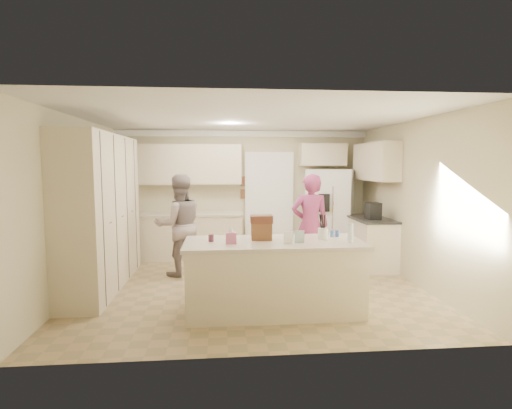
{
  "coord_description": "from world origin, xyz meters",
  "views": [
    {
      "loc": [
        -0.48,
        -6.08,
        1.9
      ],
      "look_at": [
        0.1,
        0.35,
        1.25
      ],
      "focal_mm": 28.0,
      "sensor_mm": 36.0,
      "label": 1
    }
  ],
  "objects": [
    {
      "name": "wall_right",
      "position": [
        2.61,
        0.0,
        1.3
      ],
      "size": [
        0.02,
        4.6,
        2.6
      ],
      "primitive_type": "cube",
      "color": "beige",
      "rests_on": "ground"
    },
    {
      "name": "wall_frame_lower",
      "position": [
        0.02,
        2.27,
        1.28
      ],
      "size": [
        0.15,
        0.02,
        0.2
      ],
      "primitive_type": "cube",
      "color": "brown",
      "rests_on": "wall_back"
    },
    {
      "name": "greeting_card_a",
      "position": [
        0.35,
        -1.3,
        1.01
      ],
      "size": [
        0.12,
        0.06,
        0.16
      ],
      "primitive_type": "cube",
      "rotation": [
        0.15,
        0.0,
        0.2
      ],
      "color": "white",
      "rests_on": "island_top"
    },
    {
      "name": "wall_back",
      "position": [
        0.0,
        2.31,
        1.3
      ],
      "size": [
        5.2,
        0.02,
        2.6
      ],
      "primitive_type": "cube",
      "color": "beige",
      "rests_on": "ground"
    },
    {
      "name": "fridge_seam",
      "position": [
        1.77,
        1.55,
        0.9
      ],
      "size": [
        0.02,
        0.02,
        1.78
      ],
      "primitive_type": "cube",
      "color": "gray",
      "rests_on": "refrigerator"
    },
    {
      "name": "island_base",
      "position": [
        0.2,
        -1.1,
        0.44
      ],
      "size": [
        2.2,
        0.9,
        0.88
      ],
      "primitive_type": "cube",
      "color": "beige",
      "rests_on": "floor"
    },
    {
      "name": "floor",
      "position": [
        0.0,
        0.0,
        -0.01
      ],
      "size": [
        5.2,
        4.6,
        0.02
      ],
      "primitive_type": "cube",
      "color": "#9B7F57",
      "rests_on": "ground"
    },
    {
      "name": "dollhouse_roof",
      "position": [
        0.05,
        -1.0,
        1.2
      ],
      "size": [
        0.28,
        0.2,
        0.1
      ],
      "primitive_type": "cube",
      "color": "#592D1E",
      "rests_on": "dollhouse_body"
    },
    {
      "name": "fridge_magnets",
      "position": [
        1.77,
        1.55,
        0.9
      ],
      "size": [
        0.76,
        0.02,
        1.44
      ],
      "primitive_type": null,
      "color": "tan",
      "rests_on": "refrigerator"
    },
    {
      "name": "over_fridge_cab",
      "position": [
        1.65,
        2.12,
        2.1
      ],
      "size": [
        0.95,
        0.35,
        0.45
      ],
      "primitive_type": "cube",
      "color": "beige",
      "rests_on": "wall_back"
    },
    {
      "name": "island_top",
      "position": [
        0.2,
        -1.1,
        0.9
      ],
      "size": [
        2.28,
        0.96,
        0.05
      ],
      "primitive_type": "cube",
      "color": "beige",
      "rests_on": "island_base"
    },
    {
      "name": "fridge_dispenser",
      "position": [
        1.55,
        1.54,
        1.15
      ],
      "size": [
        0.22,
        0.03,
        0.35
      ],
      "primitive_type": "cube",
      "color": "black",
      "rests_on": "refrigerator"
    },
    {
      "name": "teen_boy",
      "position": [
        -1.18,
        0.77,
        0.87
      ],
      "size": [
        1.01,
        0.89,
        1.73
      ],
      "primitive_type": "imported",
      "rotation": [
        0.0,
        0.0,
        3.47
      ],
      "color": "gray",
      "rests_on": "floor"
    },
    {
      "name": "tissue_box",
      "position": [
        -0.35,
        -1.2,
        1.0
      ],
      "size": [
        0.13,
        0.13,
        0.14
      ],
      "primitive_type": "cube",
      "color": "#C96292",
      "rests_on": "island_top"
    },
    {
      "name": "doorway_opening",
      "position": [
        0.55,
        2.28,
        1.05
      ],
      "size": [
        0.9,
        0.06,
        2.1
      ],
      "primitive_type": "cube",
      "color": "black",
      "rests_on": "floor"
    },
    {
      "name": "crown_back",
      "position": [
        0.0,
        2.26,
        2.53
      ],
      "size": [
        5.2,
        0.08,
        0.12
      ],
      "primitive_type": "cube",
      "color": "white",
      "rests_on": "wall_back"
    },
    {
      "name": "coffee_maker",
      "position": [
        2.25,
        0.8,
        1.07
      ],
      "size": [
        0.22,
        0.28,
        0.3
      ],
      "primitive_type": "cube",
      "color": "black",
      "rests_on": "right_countertop"
    },
    {
      "name": "wall_frame_upper",
      "position": [
        0.02,
        2.27,
        1.55
      ],
      "size": [
        0.15,
        0.02,
        0.2
      ],
      "primitive_type": "cube",
      "color": "brown",
      "rests_on": "wall_back"
    },
    {
      "name": "dollhouse_body",
      "position": [
        0.05,
        -1.0,
        1.04
      ],
      "size": [
        0.26,
        0.18,
        0.22
      ],
      "primitive_type": "cube",
      "color": "brown",
      "rests_on": "island_top"
    },
    {
      "name": "wall_left",
      "position": [
        -2.61,
        0.0,
        1.3
      ],
      "size": [
        0.02,
        4.6,
        2.6
      ],
      "primitive_type": "cube",
      "color": "beige",
      "rests_on": "ground"
    },
    {
      "name": "shaker_salt",
      "position": [
        1.02,
        -0.88,
        0.97
      ],
      "size": [
        0.05,
        0.05,
        0.09
      ],
      "primitive_type": "cylinder",
      "color": "#3D63B4",
      "rests_on": "island_top"
    },
    {
      "name": "right_countertop",
      "position": [
        2.29,
        1.0,
        0.9
      ],
      "size": [
        0.63,
        1.24,
        0.04
      ],
      "primitive_type": "cube",
      "color": "#2D2B28",
      "rests_on": "right_base_cab"
    },
    {
      "name": "fridge_handle_l",
      "position": [
        1.72,
        1.54,
        1.05
      ],
      "size": [
        0.02,
        0.02,
        0.85
      ],
      "primitive_type": "cylinder",
      "color": "silver",
      "rests_on": "refrigerator"
    },
    {
      "name": "shaker_pepper",
      "position": [
        1.09,
        -0.88,
        0.97
      ],
      "size": [
        0.05,
        0.05,
        0.09
      ],
      "primitive_type": "cylinder",
      "color": "#3D63B4",
      "rests_on": "island_top"
    },
    {
      "name": "right_upper_cab",
      "position": [
        2.43,
        1.2,
        1.95
      ],
      "size": [
        0.35,
        1.5,
        0.7
      ],
      "primitive_type": "cube",
      "color": "beige",
      "rests_on": "wall_right"
    },
    {
      "name": "water_bottle",
      "position": [
        1.15,
        -1.25,
        1.04
      ],
      "size": [
        0.07,
        0.07,
        0.24
      ],
      "primitive_type": "cylinder",
      "color": "silver",
      "rests_on": "island_top"
    },
    {
      "name": "refrigerator",
      "position": [
        1.77,
        1.91,
        0.9
      ],
      "size": [
        1.1,
        1.0,
        1.8
      ],
      "primitive_type": "cube",
      "rotation": [
        0.0,
        0.0,
        -0.41
      ],
      "color": "white",
      "rests_on": "floor"
    },
    {
      "name": "tissue_plume",
      "position": [
        -0.35,
        -1.2,
        1.1
      ],
      "size": [
        0.08,
        0.08,
        0.08
      ],
      "primitive_type": "cone",
      "color": "white",
      "rests_on": "tissue_box"
    },
    {
      "name": "teen_girl",
      "position": [
        1.03,
        0.48,
        0.87
      ],
      "size": [
        0.66,
        0.46,
        1.74
      ],
      "primitive_type": "imported",
      "rotation": [
        0.0,
        0.0,
        3.08
      ],
      "color": "#A43466",
      "rests_on": "floor"
    },
    {
      "name": "doorway_casing",
      "position": [
        0.55,
        2.24,
        1.05
      ],
      "size": [
        1.02,
        0.03,
        2.22
      ],
      "primitive_type": "cube",
      "color": "white",
      "rests_on": "floor"
    },
    {
      "name": "ceiling",
      "position": [
        0.0,
        0.0,
        2.61
      ],
      "size": [
        5.2,
        4.6,
        0.02
      ],
      "primitive_type": "cube",
      "color": "white",
      "rests_on": "wall_back"
    },
    {
      "name": "back_countertop",
      "position": [
        -1.15,
        1.99,
        0.9
      ],
      "size": [
        2.24,
        0.63,
        0.04
      ],
      "primitive_type": "cube",
      "color": "beige",
      "rests_on": "back_base_cab"
    },
    {
      "name": "fridge_handle_r",
      "position": [
        1.82,
        1.54,
        1.05
      ],
      "size": [
        0.02,
        0.02,
        0.85
      ],
      "primitive_type": "cylinder",
      "color": "silver",
      "rests_on": "refrigerator"
    },
    {
      "name": "wall_front",
      "position": [
        0.0,
        -2.31,
        1.3
      ],
      "size": [
        5.2,
        0.02,
        2.6
      ],
      "primitive_type": "cube",
      "color": "beige",
      "rests_on": "ground"
    },
    {
      "name": "jam_jar",
      "position": [
        -0.6,
        -1.05,
        0.97
      ],
      "size": [
        0.07,
        0.07,
        0.09
      ],
      "primitive_type": "cylinder",
      "color": "#59263F",
      "rests_on": "island_top"
    },
    {
      "name": "right_base_cab",
      "position": [
        2.3,
        1.0,
        0.44
      ],
      "size": [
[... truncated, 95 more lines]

